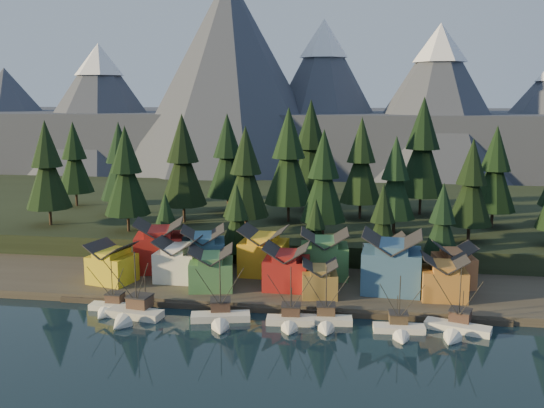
% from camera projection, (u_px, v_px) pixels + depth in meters
% --- Properties ---
extents(ground, '(500.00, 500.00, 0.00)m').
position_uv_depth(ground, '(260.00, 347.00, 91.90)').
color(ground, black).
rests_on(ground, ground).
extents(shore_strip, '(400.00, 50.00, 1.50)m').
position_uv_depth(shore_strip, '(292.00, 269.00, 130.67)').
color(shore_strip, '#383228').
rests_on(shore_strip, ground).
extents(hillside, '(420.00, 100.00, 6.00)m').
position_uv_depth(hillside, '(312.00, 215.00, 178.91)').
color(hillside, black).
rests_on(hillside, ground).
extents(dock, '(80.00, 4.00, 1.00)m').
position_uv_depth(dock, '(276.00, 307.00, 107.86)').
color(dock, '#3F372D').
rests_on(dock, ground).
extents(mountain_ridge, '(560.00, 190.00, 90.00)m').
position_uv_depth(mountain_ridge, '(327.00, 120.00, 295.70)').
color(mountain_ridge, '#484E5D').
rests_on(mountain_ridge, ground).
extents(boat_0, '(8.14, 8.86, 9.90)m').
position_uv_depth(boat_0, '(109.00, 301.00, 107.08)').
color(boat_0, white).
rests_on(boat_0, ground).
extents(boat_1, '(10.27, 10.94, 12.79)m').
position_uv_depth(boat_1, '(131.00, 305.00, 102.98)').
color(boat_1, beige).
rests_on(boat_1, ground).
extents(boat_2, '(10.71, 11.24, 11.68)m').
position_uv_depth(boat_2, '(220.00, 310.00, 101.62)').
color(boat_2, beige).
rests_on(boat_2, ground).
extents(boat_3, '(8.43, 9.08, 10.83)m').
position_uv_depth(boat_3, '(290.00, 313.00, 100.25)').
color(boat_3, beige).
rests_on(boat_3, ground).
extents(boat_4, '(9.20, 9.89, 10.72)m').
position_uv_depth(boat_4, '(326.00, 314.00, 100.35)').
color(boat_4, beige).
rests_on(boat_4, ground).
extents(boat_5, '(8.58, 9.27, 10.28)m').
position_uv_depth(boat_5, '(400.00, 322.00, 96.86)').
color(boat_5, white).
rests_on(boat_5, ground).
extents(boat_6, '(11.07, 11.49, 11.39)m').
position_uv_depth(boat_6, '(457.00, 321.00, 97.00)').
color(boat_6, white).
rests_on(boat_6, ground).
extents(house_front_0, '(9.48, 9.16, 7.91)m').
position_uv_depth(house_front_0, '(112.00, 262.00, 118.50)').
color(house_front_0, gold).
rests_on(house_front_0, shore_strip).
extents(house_front_1, '(8.36, 8.04, 8.47)m').
position_uv_depth(house_front_1, '(178.00, 258.00, 119.91)').
color(house_front_1, silver).
rests_on(house_front_1, shore_strip).
extents(house_front_2, '(9.60, 9.65, 7.95)m').
position_uv_depth(house_front_2, '(211.00, 267.00, 114.81)').
color(house_front_2, '#477D44').
rests_on(house_front_2, shore_strip).
extents(house_front_3, '(8.29, 7.90, 8.43)m').
position_uv_depth(house_front_3, '(286.00, 266.00, 114.80)').
color(house_front_3, maroon).
rests_on(house_front_3, shore_strip).
extents(house_front_4, '(7.06, 7.50, 6.47)m').
position_uv_depth(house_front_4, '(320.00, 278.00, 110.56)').
color(house_front_4, olive).
rests_on(house_front_4, shore_strip).
extents(house_front_5, '(11.31, 10.41, 11.22)m').
position_uv_depth(house_front_5, '(392.00, 260.00, 112.87)').
color(house_front_5, '#325677').
rests_on(house_front_5, shore_strip).
extents(house_front_6, '(8.02, 7.59, 7.90)m').
position_uv_depth(house_front_6, '(444.00, 276.00, 109.10)').
color(house_front_6, '#AE702C').
rests_on(house_front_6, shore_strip).
extents(house_back_0, '(11.65, 11.37, 10.58)m').
position_uv_depth(house_back_0, '(159.00, 244.00, 126.76)').
color(house_back_0, maroon).
rests_on(house_back_0, shore_strip).
extents(house_back_1, '(10.52, 10.59, 9.72)m').
position_uv_depth(house_back_1, '(203.00, 250.00, 124.02)').
color(house_back_1, '#345E7B').
rests_on(house_back_1, shore_strip).
extents(house_back_2, '(9.73, 9.02, 9.83)m').
position_uv_depth(house_back_2, '(264.00, 250.00, 123.79)').
color(house_back_2, gold).
rests_on(house_back_2, shore_strip).
extents(house_back_3, '(10.05, 9.10, 9.55)m').
position_uv_depth(house_back_3, '(324.00, 253.00, 121.78)').
color(house_back_3, '#427A43').
rests_on(house_back_3, shore_strip).
extents(house_back_4, '(9.04, 8.77, 8.77)m').
position_uv_depth(house_back_4, '(385.00, 255.00, 121.52)').
color(house_back_4, silver).
rests_on(house_back_4, shore_strip).
extents(house_back_5, '(8.22, 8.30, 8.19)m').
position_uv_depth(house_back_5, '(454.00, 264.00, 116.41)').
color(house_back_5, '#9E5F38').
rests_on(house_back_5, shore_strip).
extents(tree_hill_0, '(11.15, 11.15, 25.97)m').
position_uv_depth(tree_hill_0, '(47.00, 168.00, 148.29)').
color(tree_hill_0, '#332319').
rests_on(tree_hill_0, hillside).
extents(tree_hill_1, '(10.73, 10.73, 25.01)m').
position_uv_depth(tree_hill_1, '(120.00, 164.00, 162.14)').
color(tree_hill_1, '#332319').
rests_on(tree_hill_1, hillside).
extents(tree_hill_2, '(10.74, 10.74, 25.02)m').
position_uv_depth(tree_hill_2, '(126.00, 174.00, 141.17)').
color(tree_hill_2, '#332319').
rests_on(tree_hill_2, hillside).
extents(tree_hill_3, '(11.77, 11.77, 27.42)m').
position_uv_depth(tree_hill_3, '(183.00, 164.00, 151.10)').
color(tree_hill_3, '#332319').
rests_on(tree_hill_3, hillside).
extents(tree_hill_4, '(11.64, 11.64, 27.12)m').
position_uv_depth(tree_hill_4, '(228.00, 159.00, 164.51)').
color(tree_hill_4, '#332319').
rests_on(tree_hill_4, hillside).
extents(tree_hill_5, '(10.76, 10.76, 25.06)m').
position_uv_depth(tree_hill_5, '(246.00, 175.00, 138.88)').
color(tree_hill_5, '#332319').
rests_on(tree_hill_5, hillside).
extents(tree_hill_6, '(12.47, 12.47, 29.04)m').
position_uv_depth(tree_hill_6, '(289.00, 160.00, 151.87)').
color(tree_hill_6, '#332319').
rests_on(tree_hill_6, hillside).
extents(tree_hill_7, '(10.56, 10.56, 24.60)m').
position_uv_depth(tree_hill_7, '(323.00, 179.00, 134.25)').
color(tree_hill_7, '#332319').
rests_on(tree_hill_7, hillside).
extents(tree_hill_8, '(11.34, 11.34, 26.41)m').
position_uv_depth(tree_hill_8, '(361.00, 164.00, 156.21)').
color(tree_hill_8, '#332319').
rests_on(tree_hill_8, hillside).
extents(tree_hill_9, '(9.80, 9.80, 22.82)m').
position_uv_depth(tree_hill_9, '(395.00, 181.00, 138.82)').
color(tree_hill_9, '#332319').
rests_on(tree_hill_9, hillside).
extents(tree_hill_10, '(13.57, 13.57, 31.60)m').
position_uv_depth(tree_hill_10, '(422.00, 151.00, 161.08)').
color(tree_hill_10, '#332319').
rests_on(tree_hill_10, hillside).
extents(tree_hill_11, '(9.75, 9.75, 22.72)m').
position_uv_depth(tree_hill_11, '(471.00, 186.00, 131.54)').
color(tree_hill_11, '#332319').
rests_on(tree_hill_11, hillside).
extents(tree_hill_12, '(10.65, 10.65, 24.82)m').
position_uv_depth(tree_hill_12, '(495.00, 172.00, 145.69)').
color(tree_hill_12, '#332319').
rests_on(tree_hill_12, hillside).
extents(tree_hill_15, '(13.20, 13.20, 30.76)m').
position_uv_depth(tree_hill_15, '(311.00, 150.00, 167.64)').
color(tree_hill_15, '#332319').
rests_on(tree_hill_15, hillside).
extents(tree_hill_16, '(10.53, 10.53, 24.52)m').
position_uv_depth(tree_hill_16, '(74.00, 160.00, 174.63)').
color(tree_hill_16, '#332319').
rests_on(tree_hill_16, hillside).
extents(tree_shore_0, '(6.56, 6.56, 15.27)m').
position_uv_depth(tree_shore_0, '(166.00, 224.00, 133.30)').
color(tree_shore_0, '#332319').
rests_on(tree_shore_0, shore_strip).
extents(tree_shore_1, '(7.61, 7.61, 17.73)m').
position_uv_depth(tree_shore_1, '(237.00, 220.00, 130.65)').
color(tree_shore_1, '#332319').
rests_on(tree_shore_1, shore_strip).
extents(tree_shore_2, '(6.43, 6.43, 14.97)m').
position_uv_depth(tree_shore_2, '(315.00, 230.00, 128.34)').
color(tree_shore_2, '#332319').
rests_on(tree_shore_2, shore_strip).
extents(tree_shore_3, '(7.89, 7.89, 18.39)m').
position_uv_depth(tree_shore_3, '(383.00, 223.00, 125.90)').
color(tree_shore_3, '#332319').
rests_on(tree_shore_3, shore_strip).
extents(tree_shore_4, '(8.09, 8.09, 18.85)m').
position_uv_depth(tree_shore_4, '(442.00, 224.00, 124.04)').
color(tree_shore_4, '#332319').
rests_on(tree_shore_4, shore_strip).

